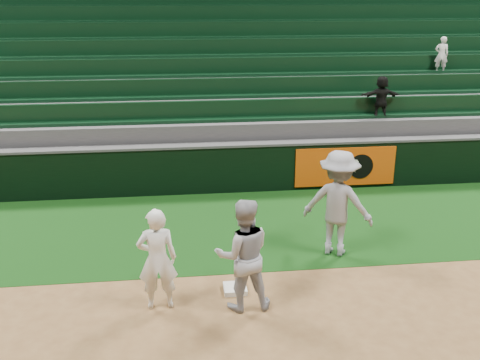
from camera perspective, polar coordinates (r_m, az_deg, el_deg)
name	(u,v)px	position (r m, az deg, el deg)	size (l,w,h in m)	color
ground	(258,300)	(9.01, 1.90, -12.69)	(70.00, 70.00, 0.00)	brown
foul_grass	(237,226)	(11.64, -0.28, -4.90)	(36.00, 4.20, 0.01)	black
first_base	(235,289)	(9.23, -0.53, -11.51)	(0.38, 0.38, 0.09)	white
first_baseman	(157,259)	(8.52, -8.82, -8.36)	(0.62, 0.41, 1.70)	white
baserunner	(243,255)	(8.40, 0.34, -7.98)	(0.90, 0.70, 1.85)	#ABADB6
base_coach	(338,203)	(10.23, 10.40, -2.48)	(1.33, 0.76, 2.05)	#92959F
field_wall	(229,167)	(13.46, -1.22, 1.36)	(36.00, 0.45, 1.25)	black
stadium_seating	(216,98)	(16.85, -2.59, 8.74)	(36.00, 5.95, 4.85)	#3D3D40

